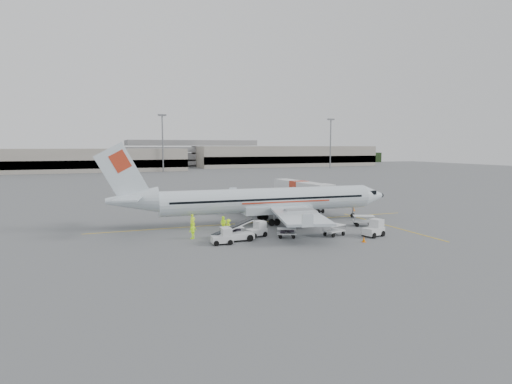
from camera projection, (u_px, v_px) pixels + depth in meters
ground at (261, 222)px, 56.33m from camera, size 360.00×360.00×0.00m
stripe_lead at (261, 222)px, 56.33m from camera, size 44.00×0.20×0.01m
stripe_cross at (388, 226)px, 53.82m from camera, size 0.20×20.00×0.01m
terminal_west at (39, 161)px, 162.62m from camera, size 110.00×22.00×9.00m
terminal_east at (285, 156)px, 215.28m from camera, size 90.00×26.00×10.00m
parking_garage at (191, 152)px, 213.15m from camera, size 62.00×24.00×14.00m
treeline at (136, 160)px, 218.72m from camera, size 300.00×3.00×6.00m
mast_center at (163, 144)px, 166.63m from camera, size 3.20×1.20×22.00m
mast_east at (330, 144)px, 193.06m from camera, size 3.20×1.20×22.00m
aircraft at (268, 184)px, 55.38m from camera, size 38.49×30.87×10.23m
jet_bridge at (299, 194)px, 69.11m from camera, size 4.47×16.95×4.40m
belt_loader at (234, 227)px, 44.98m from camera, size 5.37×2.09×2.89m
tug_fore at (373, 228)px, 47.34m from camera, size 2.76×2.10×1.88m
tug_mid at (256, 229)px, 47.20m from camera, size 2.47×1.85×1.70m
tug_aft at (222, 236)px, 43.53m from camera, size 2.18×1.33×1.64m
cart_loaded_a at (287, 233)px, 46.64m from camera, size 2.34×1.86×1.07m
cart_loaded_b at (232, 232)px, 46.46m from camera, size 2.39×1.41×1.25m
cart_empty_a at (334, 230)px, 47.76m from camera, size 2.68×2.05×1.23m
cart_empty_b at (363, 221)px, 53.59m from camera, size 2.95×2.45×1.33m
cone_nose at (354, 209)px, 65.95m from camera, size 0.43×0.43×0.70m
cone_port at (254, 205)px, 70.76m from camera, size 0.40×0.40×0.65m
cone_stbd at (364, 239)px, 44.54m from camera, size 0.37×0.37×0.61m
crew_a at (193, 222)px, 51.39m from camera, size 0.74×0.56×1.84m
crew_b at (224, 223)px, 50.79m from camera, size 1.03×1.03×1.68m
crew_c at (228, 226)px, 49.45m from camera, size 1.03×1.18×1.58m
crew_d at (193, 231)px, 46.13m from camera, size 1.07×0.92×1.72m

